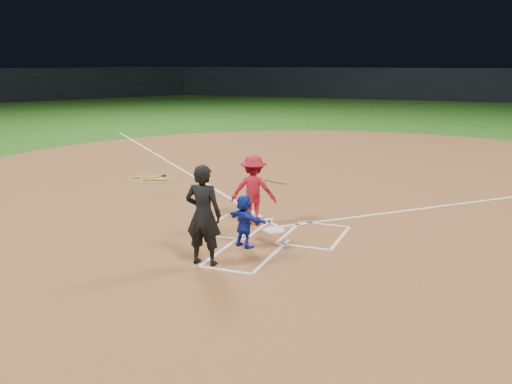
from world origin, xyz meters
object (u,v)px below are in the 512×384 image
(on_deck_circle, at_px, (152,178))
(batter_at_plate, at_px, (254,190))
(home_plate, at_px, (274,230))
(umpire, at_px, (203,215))
(catcher, at_px, (244,221))

(on_deck_circle, xyz_separation_m, batter_at_plate, (5.23, -3.91, 0.85))
(home_plate, bearing_deg, umpire, 78.55)
(umpire, height_order, batter_at_plate, umpire)
(on_deck_circle, distance_m, catcher, 7.97)
(umpire, bearing_deg, on_deck_circle, -55.54)
(catcher, xyz_separation_m, umpire, (-0.34, -1.25, 0.42))
(umpire, relative_size, batter_at_plate, 1.17)
(on_deck_circle, bearing_deg, batter_at_plate, -36.80)
(catcher, distance_m, batter_at_plate, 1.74)
(home_plate, height_order, umpire, umpire)
(catcher, bearing_deg, on_deck_circle, -20.38)
(catcher, bearing_deg, batter_at_plate, -51.02)
(home_plate, height_order, on_deck_circle, home_plate)
(on_deck_circle, relative_size, catcher, 1.49)
(catcher, bearing_deg, umpire, 99.15)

